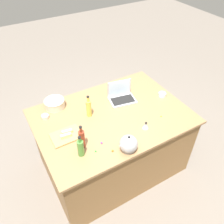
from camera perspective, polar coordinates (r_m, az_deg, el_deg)
ground_plane at (r=3.30m, az=-0.00°, el=-12.51°), size 12.00×12.00×0.00m
island_counter at (r=2.95m, az=-0.00°, el=-7.31°), size 1.71×1.22×0.90m
laptop at (r=2.84m, az=2.31°, el=3.98°), size 0.34×0.28×0.22m
mixing_bowl_large at (r=2.79m, az=-13.90°, el=2.05°), size 0.24×0.24×0.10m
bottle_oil at (r=2.58m, az=-5.72°, el=1.00°), size 0.06×0.06×0.27m
bottle_soy at (r=2.25m, az=-7.40°, el=-6.50°), size 0.06×0.06×0.27m
bottle_olive at (r=2.19m, az=-7.72°, el=-8.67°), size 0.06×0.06×0.24m
kettle at (r=2.23m, az=4.07°, el=-7.87°), size 0.21×0.18×0.20m
cutting_board at (r=2.44m, az=-11.15°, el=-5.73°), size 0.31×0.22×0.02m
butter_stick_left at (r=2.44m, az=-10.99°, el=-4.79°), size 0.11×0.05×0.04m
butter_stick_right at (r=2.41m, az=-11.24°, el=-5.71°), size 0.11×0.05×0.04m
ramekin_small at (r=2.69m, az=-16.07°, el=-1.11°), size 0.08×0.08×0.04m
ramekin_medium at (r=2.97m, az=12.15°, el=4.27°), size 0.09×0.09×0.05m
kitchen_timer at (r=2.49m, az=8.27°, el=-3.30°), size 0.07×0.07×0.08m
candy_0 at (r=2.67m, az=11.97°, el=-1.03°), size 0.01×0.01×0.01m
candy_1 at (r=2.27m, az=-4.03°, el=-9.58°), size 0.02×0.02×0.02m
candy_2 at (r=3.08m, az=-0.89°, el=6.51°), size 0.02×0.02×0.02m
candy_3 at (r=2.33m, az=-2.58°, el=-7.58°), size 0.02×0.02×0.02m
candy_4 at (r=2.27m, az=0.14°, el=-9.48°), size 0.02×0.02×0.02m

